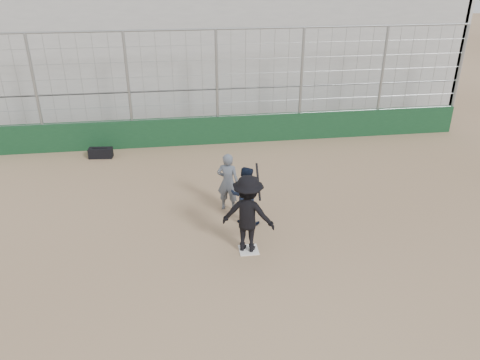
{
  "coord_description": "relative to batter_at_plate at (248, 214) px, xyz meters",
  "views": [
    {
      "loc": [
        -1.49,
        -8.95,
        6.18
      ],
      "look_at": [
        0.0,
        1.4,
        1.15
      ],
      "focal_mm": 35.0,
      "sensor_mm": 36.0,
      "label": 1
    }
  ],
  "objects": [
    {
      "name": "ground",
      "position": [
        0.01,
        -0.06,
        -0.94
      ],
      "size": [
        90.0,
        90.0,
        0.0
      ],
      "primitive_type": "plane",
      "color": "brown",
      "rests_on": "ground"
    },
    {
      "name": "home_plate",
      "position": [
        0.01,
        -0.06,
        -0.93
      ],
      "size": [
        0.44,
        0.44,
        0.02
      ],
      "primitive_type": "cube",
      "color": "white",
      "rests_on": "ground"
    },
    {
      "name": "backstop",
      "position": [
        0.01,
        6.94,
        0.02
      ],
      "size": [
        18.1,
        0.25,
        4.04
      ],
      "color": "#10331B",
      "rests_on": "ground"
    },
    {
      "name": "bleachers",
      "position": [
        0.01,
        11.89,
        1.99
      ],
      "size": [
        20.25,
        6.7,
        6.98
      ],
      "color": "#999999",
      "rests_on": "ground"
    },
    {
      "name": "batter_at_plate",
      "position": [
        0.0,
        0.0,
        0.0
      ],
      "size": [
        1.38,
        1.09,
        2.01
      ],
      "color": "black",
      "rests_on": "ground"
    },
    {
      "name": "catcher_crouched",
      "position": [
        0.12,
        1.18,
        -0.41
      ],
      "size": [
        0.92,
        0.83,
        1.07
      ],
      "color": "black",
      "rests_on": "ground"
    },
    {
      "name": "umpire",
      "position": [
        -0.22,
        1.97,
        -0.21
      ],
      "size": [
        0.69,
        0.57,
        1.45
      ],
      "primitive_type": "imported",
      "rotation": [
        0.0,
        0.0,
        2.77
      ],
      "color": "#515A67",
      "rests_on": "ground"
    },
    {
      "name": "equipment_bag",
      "position": [
        -4.06,
        6.13,
        -0.77
      ],
      "size": [
        0.81,
        0.41,
        0.37
      ],
      "color": "black",
      "rests_on": "ground"
    }
  ]
}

